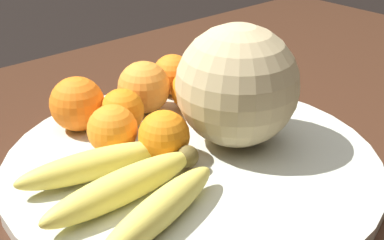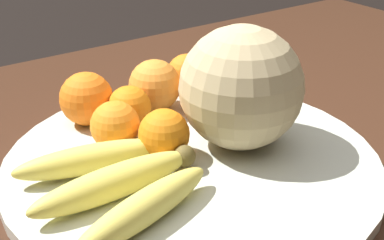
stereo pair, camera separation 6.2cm
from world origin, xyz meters
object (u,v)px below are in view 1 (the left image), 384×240
Objects in this scene: orange_back_left at (112,130)px; orange_side_extra at (164,136)px; fruit_bowl at (192,162)px; orange_top_small at (77,104)px; orange_front_left at (144,87)px; orange_back_right at (193,90)px; banana_bunch at (125,186)px; kitchen_table at (210,196)px; orange_front_right at (122,111)px; orange_mid_center at (173,74)px; melon at (237,85)px.

orange_back_left is 1.00× the size of orange_side_extra.
orange_top_small is at bearing 112.17° from fruit_bowl.
orange_back_right is at bearing -40.17° from orange_front_left.
banana_bunch is 0.22m from orange_front_left.
orange_back_left is at bearing -90.54° from orange_top_small.
banana_bunch is 0.11m from orange_back_left.
kitchen_table is 0.21m from orange_back_left.
kitchen_table is at bearing -161.35° from banana_bunch.
banana_bunch is 3.47× the size of orange_front_right.
orange_front_right is 0.11m from orange_back_right.
orange_back_left is (-0.17, -0.09, 0.00)m from orange_mid_center.
orange_top_small is 1.17× the size of orange_side_extra.
orange_top_small is (-0.13, 0.16, -0.04)m from melon.
orange_back_left reaches higher than fruit_bowl.
orange_mid_center is 0.85× the size of orange_top_small.
kitchen_table is 0.24m from banana_bunch.
orange_mid_center is (0.07, 0.02, -0.01)m from orange_front_left.
melon is at bearing -98.49° from kitchen_table.
orange_back_right is at bearing 79.92° from melon.
orange_side_extra is at bearing -116.80° from orange_front_left.
orange_back_right reaches higher than orange_side_extra.
melon is at bearing -30.30° from orange_back_left.
fruit_bowl is 7.37× the size of orange_back_left.
orange_front_left reaches higher than orange_back_right.
banana_bunch is (-0.19, -0.07, 0.14)m from kitchen_table.
orange_front_left is 1.19× the size of orange_side_extra.
orange_back_right reaches higher than orange_back_left.
orange_front_right is at bearing -125.18° from banana_bunch.
fruit_bowl is 0.12m from orange_front_right.
kitchen_table is 24.91× the size of orange_front_right.
melon is 2.11× the size of orange_top_small.
orange_side_extra is at bearing 165.81° from melon.
fruit_bowl is 7.82× the size of orange_front_right.
orange_top_small is (-0.04, 0.04, 0.01)m from orange_front_right.
fruit_bowl is at bearing -132.12° from orange_back_right.
orange_front_right is 0.94× the size of orange_back_left.
orange_side_extra is at bearing -132.46° from orange_mid_center.
orange_back_left is (-0.13, 0.08, -0.05)m from melon.
orange_back_left is at bearing 149.70° from melon.
banana_bunch is at bearing -174.53° from melon.
orange_back_left is (-0.14, 0.03, 0.15)m from kitchen_table.
kitchen_table is 23.64× the size of orange_mid_center.
kitchen_table is 22.93× the size of orange_back_right.
orange_mid_center is at bearing -140.91° from banana_bunch.
orange_side_extra is at bearing -155.44° from banana_bunch.
orange_front_right is (-0.10, 0.07, 0.15)m from kitchen_table.
kitchen_table is 23.48× the size of orange_back_left.
kitchen_table is 0.16m from orange_back_right.
orange_front_right is (-0.02, 0.11, 0.04)m from fruit_bowl.
orange_front_right is (-0.09, 0.12, -0.05)m from melon.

